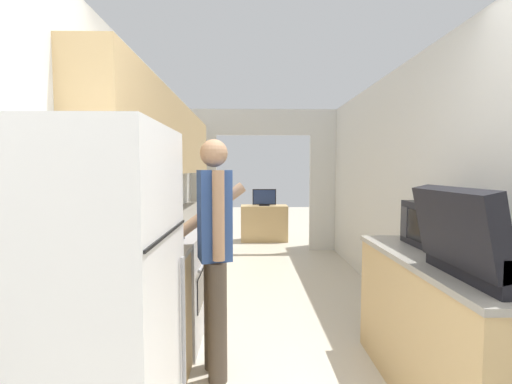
{
  "coord_description": "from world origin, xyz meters",
  "views": [
    {
      "loc": [
        -0.26,
        -1.0,
        1.45
      ],
      "look_at": [
        -0.17,
        2.97,
        1.19
      ],
      "focal_mm": 24.0,
      "sensor_mm": 36.0,
      "label": 1
    }
  ],
  "objects_px": {
    "suitcase": "(482,249)",
    "microwave": "(439,225)",
    "person": "(215,250)",
    "refrigerator": "(91,315)",
    "range_oven": "(165,287)",
    "television": "(264,198)",
    "knife": "(173,224)",
    "tv_cabinet": "(264,223)"
  },
  "relations": [
    {
      "from": "television",
      "to": "suitcase",
      "type": "bearing_deg",
      "value": -80.64
    },
    {
      "from": "suitcase",
      "to": "knife",
      "type": "xyz_separation_m",
      "value": [
        -1.91,
        1.69,
        -0.14
      ]
    },
    {
      "from": "suitcase",
      "to": "microwave",
      "type": "bearing_deg",
      "value": 75.99
    },
    {
      "from": "television",
      "to": "person",
      "type": "bearing_deg",
      "value": -96.94
    },
    {
      "from": "tv_cabinet",
      "to": "television",
      "type": "bearing_deg",
      "value": -90.0
    },
    {
      "from": "refrigerator",
      "to": "knife",
      "type": "bearing_deg",
      "value": 91.92
    },
    {
      "from": "range_oven",
      "to": "person",
      "type": "height_order",
      "value": "person"
    },
    {
      "from": "microwave",
      "to": "television",
      "type": "xyz_separation_m",
      "value": [
        -1.03,
        4.48,
        -0.18
      ]
    },
    {
      "from": "microwave",
      "to": "tv_cabinet",
      "type": "xyz_separation_m",
      "value": [
        -1.03,
        4.52,
        -0.7
      ]
    },
    {
      "from": "suitcase",
      "to": "microwave",
      "type": "xyz_separation_m",
      "value": [
        0.17,
        0.7,
        0.01
      ]
    },
    {
      "from": "refrigerator",
      "to": "television",
      "type": "xyz_separation_m",
      "value": [
        0.99,
        5.37,
        0.06
      ]
    },
    {
      "from": "person",
      "to": "range_oven",
      "type": "bearing_deg",
      "value": 26.69
    },
    {
      "from": "microwave",
      "to": "television",
      "type": "relative_size",
      "value": 0.94
    },
    {
      "from": "refrigerator",
      "to": "knife",
      "type": "xyz_separation_m",
      "value": [
        -0.06,
        1.89,
        0.1
      ]
    },
    {
      "from": "suitcase",
      "to": "television",
      "type": "xyz_separation_m",
      "value": [
        -0.85,
        5.18,
        -0.17
      ]
    },
    {
      "from": "suitcase",
      "to": "microwave",
      "type": "relative_size",
      "value": 1.43
    },
    {
      "from": "person",
      "to": "knife",
      "type": "bearing_deg",
      "value": 10.51
    },
    {
      "from": "tv_cabinet",
      "to": "knife",
      "type": "distance_m",
      "value": 3.73
    },
    {
      "from": "suitcase",
      "to": "knife",
      "type": "bearing_deg",
      "value": 138.47
    },
    {
      "from": "microwave",
      "to": "person",
      "type": "bearing_deg",
      "value": -179.6
    },
    {
      "from": "refrigerator",
      "to": "microwave",
      "type": "relative_size",
      "value": 3.69
    },
    {
      "from": "tv_cabinet",
      "to": "television",
      "type": "relative_size",
      "value": 1.98
    },
    {
      "from": "range_oven",
      "to": "microwave",
      "type": "relative_size",
      "value": 2.36
    },
    {
      "from": "tv_cabinet",
      "to": "refrigerator",
      "type": "bearing_deg",
      "value": -100.41
    },
    {
      "from": "person",
      "to": "television",
      "type": "distance_m",
      "value": 4.52
    },
    {
      "from": "refrigerator",
      "to": "range_oven",
      "type": "bearing_deg",
      "value": 91.14
    },
    {
      "from": "refrigerator",
      "to": "suitcase",
      "type": "height_order",
      "value": "refrigerator"
    },
    {
      "from": "refrigerator",
      "to": "television",
      "type": "height_order",
      "value": "refrigerator"
    },
    {
      "from": "range_oven",
      "to": "television",
      "type": "distance_m",
      "value": 4.13
    },
    {
      "from": "refrigerator",
      "to": "person",
      "type": "bearing_deg",
      "value": 63.11
    },
    {
      "from": "refrigerator",
      "to": "knife",
      "type": "height_order",
      "value": "refrigerator"
    },
    {
      "from": "range_oven",
      "to": "knife",
      "type": "xyz_separation_m",
      "value": [
        -0.04,
        0.5,
        0.45
      ]
    },
    {
      "from": "suitcase",
      "to": "range_oven",
      "type": "bearing_deg",
      "value": 147.49
    },
    {
      "from": "person",
      "to": "refrigerator",
      "type": "bearing_deg",
      "value": 136.68
    },
    {
      "from": "range_oven",
      "to": "person",
      "type": "relative_size",
      "value": 0.63
    },
    {
      "from": "microwave",
      "to": "range_oven",
      "type": "bearing_deg",
      "value": 166.39
    },
    {
      "from": "refrigerator",
      "to": "microwave",
      "type": "distance_m",
      "value": 2.23
    },
    {
      "from": "person",
      "to": "suitcase",
      "type": "distance_m",
      "value": 1.57
    },
    {
      "from": "microwave",
      "to": "knife",
      "type": "distance_m",
      "value": 2.32
    },
    {
      "from": "refrigerator",
      "to": "person",
      "type": "xyz_separation_m",
      "value": [
        0.45,
        0.88,
        0.07
      ]
    },
    {
      "from": "refrigerator",
      "to": "range_oven",
      "type": "height_order",
      "value": "refrigerator"
    },
    {
      "from": "microwave",
      "to": "television",
      "type": "height_order",
      "value": "microwave"
    }
  ]
}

